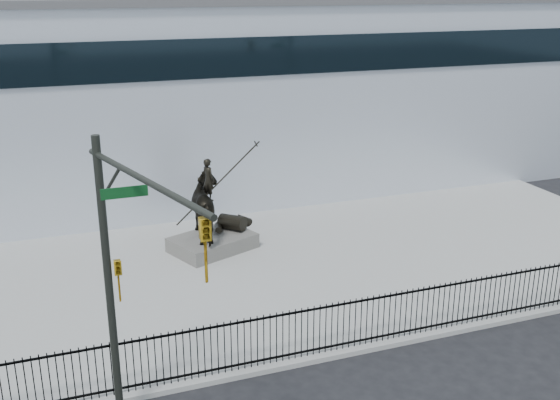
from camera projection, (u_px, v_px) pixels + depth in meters
name	position (u px, v px, depth m)	size (l,w,h in m)	color
ground	(388.00, 372.00, 17.57)	(120.00, 120.00, 0.00)	black
plaza	(293.00, 268.00, 23.78)	(30.00, 12.00, 0.15)	#959593
building	(203.00, 92.00, 33.95)	(44.00, 14.00, 9.00)	silver
picket_fence	(367.00, 320.00, 18.40)	(22.10, 0.10, 1.50)	black
statue_plinth	(213.00, 243.00, 25.10)	(2.98, 2.05, 0.56)	#575450
equestrian_statue	(213.00, 207.00, 24.68)	(3.57, 2.94, 3.24)	black
traffic_signal_left	(124.00, 283.00, 13.53)	(1.52, 4.84, 7.00)	#242721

